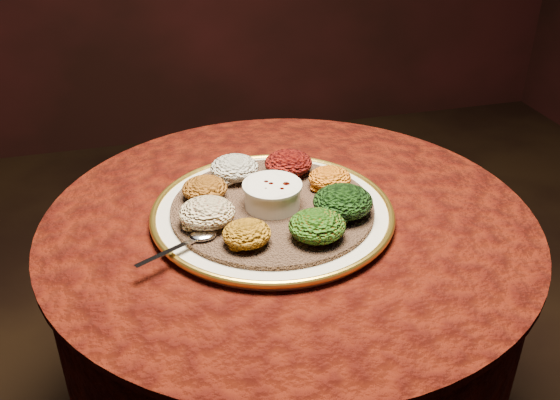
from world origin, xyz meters
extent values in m
cylinder|color=black|center=(0.00, 0.00, 0.34)|extent=(0.12, 0.12, 0.68)
cylinder|color=black|center=(0.00, 0.00, 0.70)|extent=(0.80, 0.80, 0.04)
cylinder|color=#3A0C04|center=(0.00, 0.00, 0.56)|extent=(0.93, 0.93, 0.34)
cylinder|color=#3A0C04|center=(0.00, 0.00, 0.73)|extent=(0.96, 0.96, 0.01)
cylinder|color=beige|center=(-0.03, 0.00, 0.74)|extent=(0.57, 0.57, 0.02)
torus|color=gold|center=(-0.03, 0.00, 0.75)|extent=(0.47, 0.47, 0.01)
cylinder|color=brown|center=(-0.03, 0.00, 0.76)|extent=(0.52, 0.52, 0.01)
cylinder|color=silver|center=(-0.03, 0.00, 0.79)|extent=(0.11, 0.11, 0.05)
cylinder|color=silver|center=(-0.03, 0.00, 0.81)|extent=(0.11, 0.11, 0.01)
cylinder|color=#661805|center=(-0.03, 0.00, 0.80)|extent=(0.09, 0.09, 0.01)
ellipsoid|color=silver|center=(-0.18, -0.07, 0.77)|extent=(0.05, 0.04, 0.01)
cube|color=silver|center=(-0.24, -0.11, 0.77)|extent=(0.12, 0.07, 0.00)
ellipsoid|color=beige|center=(-0.08, 0.13, 0.79)|extent=(0.10, 0.09, 0.05)
ellipsoid|color=black|center=(0.03, 0.12, 0.79)|extent=(0.10, 0.09, 0.05)
ellipsoid|color=#A9720E|center=(0.10, 0.04, 0.78)|extent=(0.09, 0.08, 0.04)
ellipsoid|color=black|center=(0.09, -0.06, 0.79)|extent=(0.11, 0.11, 0.05)
ellipsoid|color=#9B370A|center=(0.02, -0.12, 0.79)|extent=(0.10, 0.10, 0.05)
ellipsoid|color=#BA7010|center=(-0.11, -0.11, 0.78)|extent=(0.09, 0.08, 0.04)
ellipsoid|color=maroon|center=(-0.16, -0.03, 0.79)|extent=(0.10, 0.10, 0.05)
ellipsoid|color=#8A4810|center=(-0.15, 0.06, 0.78)|extent=(0.09, 0.08, 0.04)
camera|label=1|loc=(-0.28, -0.99, 1.38)|focal=40.00mm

